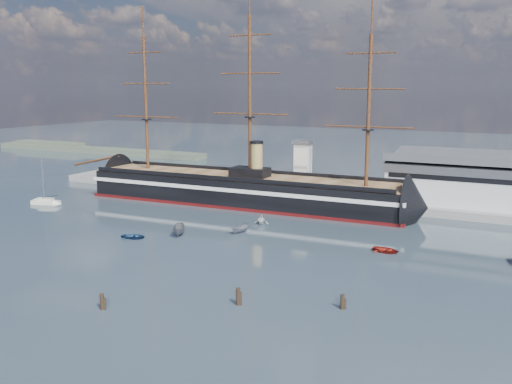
% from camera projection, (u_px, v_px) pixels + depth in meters
% --- Properties ---
extents(ground, '(600.00, 600.00, 0.00)m').
position_uv_depth(ground, '(237.00, 223.00, 134.33)').
color(ground, '#23323B').
rests_on(ground, ground).
extents(quay, '(180.00, 18.00, 2.00)m').
position_uv_depth(quay, '(329.00, 200.00, 161.46)').
color(quay, slate).
rests_on(quay, ground).
extents(quay_tower, '(5.00, 5.00, 15.00)m').
position_uv_depth(quay_tower, '(303.00, 166.00, 160.13)').
color(quay_tower, silver).
rests_on(quay_tower, ground).
extents(shoreline, '(120.00, 10.00, 4.00)m').
position_uv_depth(shoreline, '(81.00, 149.00, 279.14)').
color(shoreline, '#3F4C38').
rests_on(shoreline, ground).
extents(warship, '(113.09, 18.69, 53.94)m').
position_uv_depth(warship, '(238.00, 189.00, 155.88)').
color(warship, black).
rests_on(warship, ground).
extents(sailboat, '(8.25, 4.32, 12.66)m').
position_uv_depth(sailboat, '(46.00, 201.00, 155.58)').
color(sailboat, beige).
rests_on(sailboat, ground).
extents(motorboat_a, '(7.75, 5.78, 2.93)m').
position_uv_depth(motorboat_a, '(179.00, 236.00, 123.29)').
color(motorboat_a, slate).
rests_on(motorboat_a, ground).
extents(motorboat_b, '(2.06, 3.48, 1.52)m').
position_uv_depth(motorboat_b, '(134.00, 239.00, 120.96)').
color(motorboat_b, navy).
rests_on(motorboat_b, ground).
extents(motorboat_c, '(6.18, 3.76, 2.32)m').
position_uv_depth(motorboat_c, '(240.00, 233.00, 125.29)').
color(motorboat_c, slate).
rests_on(motorboat_c, ground).
extents(motorboat_d, '(6.91, 4.76, 2.33)m').
position_uv_depth(motorboat_d, '(261.00, 224.00, 133.81)').
color(motorboat_d, silver).
rests_on(motorboat_d, ground).
extents(motorboat_e, '(1.77, 3.45, 1.54)m').
position_uv_depth(motorboat_e, '(386.00, 252.00, 110.96)').
color(motorboat_e, maroon).
rests_on(motorboat_e, ground).
extents(piling_near_mid, '(0.64, 0.64, 3.08)m').
position_uv_depth(piling_near_mid, '(102.00, 309.00, 82.76)').
color(piling_near_mid, black).
rests_on(piling_near_mid, ground).
extents(piling_near_right, '(0.64, 0.64, 3.35)m').
position_uv_depth(piling_near_right, '(238.00, 305.00, 84.45)').
color(piling_near_right, black).
rests_on(piling_near_right, ground).
extents(piling_far_right, '(0.64, 0.64, 2.91)m').
position_uv_depth(piling_far_right, '(342.00, 309.00, 82.95)').
color(piling_far_right, black).
rests_on(piling_far_right, ground).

